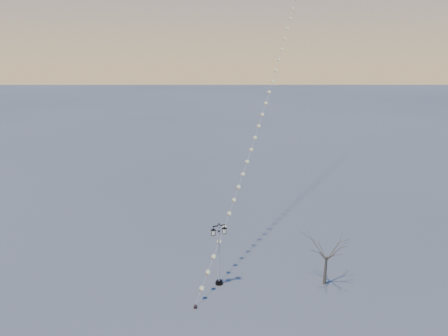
{
  "coord_description": "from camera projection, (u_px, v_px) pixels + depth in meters",
  "views": [
    {
      "loc": [
        0.63,
        -24.45,
        17.6
      ],
      "look_at": [
        0.67,
        5.04,
        8.34
      ],
      "focal_mm": 32.42,
      "sensor_mm": 36.0,
      "label": 1
    }
  ],
  "objects": [
    {
      "name": "ground",
      "position": [
        215.0,
        302.0,
        28.6
      ],
      "size": [
        300.0,
        300.0,
        0.0
      ],
      "primitive_type": "plane",
      "color": "#5C5E5E",
      "rests_on": "ground"
    },
    {
      "name": "kite_train",
      "position": [
        275.0,
        50.0,
        39.86
      ],
      "size": [
        14.67,
        36.14,
        33.75
      ],
      "rotation": [
        0.0,
        0.0,
        0.21
      ],
      "color": "black",
      "rests_on": "ground"
    },
    {
      "name": "bare_tree",
      "position": [
        327.0,
        249.0,
        29.84
      ],
      "size": [
        2.55,
        2.55,
        4.23
      ],
      "rotation": [
        0.0,
        0.0,
        -0.37
      ],
      "color": "brown",
      "rests_on": "ground"
    },
    {
      "name": "street_lamp",
      "position": [
        219.0,
        251.0,
        29.86
      ],
      "size": [
        1.23,
        0.72,
        5.05
      ],
      "rotation": [
        0.0,
        0.0,
        0.34
      ],
      "color": "black",
      "rests_on": "ground"
    }
  ]
}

